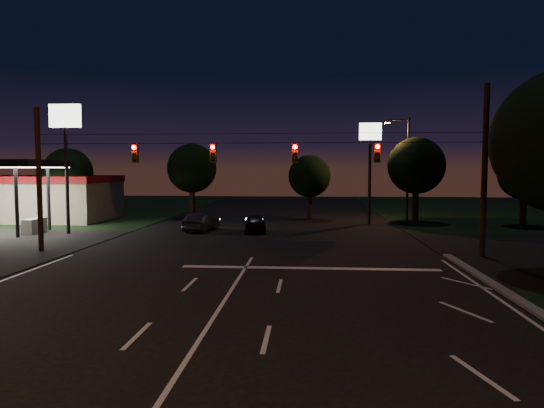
# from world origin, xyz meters

# --- Properties ---
(ground) EXTENTS (140.00, 140.00, 0.00)m
(ground) POSITION_xyz_m (0.00, 0.00, 0.00)
(ground) COLOR black
(ground) RESTS_ON ground
(stop_bar) EXTENTS (12.00, 0.50, 0.01)m
(stop_bar) POSITION_xyz_m (3.00, 11.50, 0.01)
(stop_bar) COLOR silver
(stop_bar) RESTS_ON ground
(utility_pole_right) EXTENTS (0.30, 0.30, 9.00)m
(utility_pole_right) POSITION_xyz_m (12.00, 15.00, 0.00)
(utility_pole_right) COLOR black
(utility_pole_right) RESTS_ON ground
(utility_pole_left) EXTENTS (0.28, 0.28, 8.00)m
(utility_pole_left) POSITION_xyz_m (-12.00, 15.00, 0.00)
(utility_pole_left) COLOR black
(utility_pole_left) RESTS_ON ground
(signal_span) EXTENTS (24.00, 0.40, 1.56)m
(signal_span) POSITION_xyz_m (-0.00, 14.96, 5.50)
(signal_span) COLOR black
(signal_span) RESTS_ON ground
(gas_station) EXTENTS (14.20, 16.10, 5.25)m
(gas_station) POSITION_xyz_m (-21.86, 30.39, 2.38)
(gas_station) COLOR gray
(gas_station) RESTS_ON ground
(pole_sign_left_near) EXTENTS (2.20, 0.30, 9.10)m
(pole_sign_left_near) POSITION_xyz_m (-14.00, 22.00, 6.98)
(pole_sign_left_near) COLOR black
(pole_sign_left_near) RESTS_ON ground
(pole_sign_right) EXTENTS (1.80, 0.30, 8.40)m
(pole_sign_right) POSITION_xyz_m (8.00, 30.00, 6.24)
(pole_sign_right) COLOR black
(pole_sign_right) RESTS_ON ground
(street_light_right_far) EXTENTS (2.20, 0.35, 9.00)m
(street_light_right_far) POSITION_xyz_m (11.24, 32.00, 5.24)
(street_light_right_far) COLOR black
(street_light_right_far) RESTS_ON ground
(tree_far_a) EXTENTS (4.20, 4.20, 6.42)m
(tree_far_a) POSITION_xyz_m (-17.98, 30.12, 4.26)
(tree_far_a) COLOR black
(tree_far_a) RESTS_ON ground
(tree_far_b) EXTENTS (4.60, 4.60, 6.98)m
(tree_far_b) POSITION_xyz_m (-7.98, 34.13, 4.61)
(tree_far_b) COLOR black
(tree_far_b) RESTS_ON ground
(tree_far_c) EXTENTS (3.80, 3.80, 5.86)m
(tree_far_c) POSITION_xyz_m (3.02, 33.10, 3.90)
(tree_far_c) COLOR black
(tree_far_c) RESTS_ON ground
(tree_far_d) EXTENTS (4.80, 4.80, 7.30)m
(tree_far_d) POSITION_xyz_m (12.02, 31.13, 4.83)
(tree_far_d) COLOR black
(tree_far_d) RESTS_ON ground
(tree_far_e) EXTENTS (4.00, 4.00, 6.18)m
(tree_far_e) POSITION_xyz_m (20.02, 29.11, 4.11)
(tree_far_e) COLOR black
(tree_far_e) RESTS_ON ground
(car_oncoming_a) EXTENTS (2.08, 4.10, 1.34)m
(car_oncoming_a) POSITION_xyz_m (-1.00, 24.30, 0.67)
(car_oncoming_a) COLOR black
(car_oncoming_a) RESTS_ON ground
(car_oncoming_b) EXTENTS (2.11, 4.30, 1.35)m
(car_oncoming_b) POSITION_xyz_m (-4.98, 24.50, 0.68)
(car_oncoming_b) COLOR black
(car_oncoming_b) RESTS_ON ground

